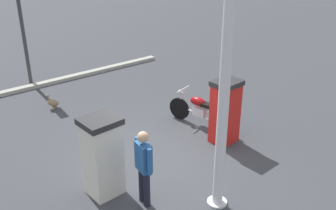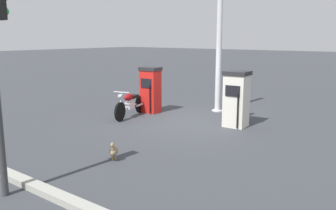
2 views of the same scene
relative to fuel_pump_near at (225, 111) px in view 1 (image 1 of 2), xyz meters
name	(u,v)px [view 1 (image 1 of 2)]	position (x,y,z in m)	size (l,w,h in m)	color
ground_plane	(159,156)	(0.42, 1.70, -0.83)	(120.00, 120.00, 0.00)	#383A3F
fuel_pump_near	(225,111)	(0.00, 0.00, 0.00)	(0.61, 0.73, 1.64)	red
fuel_pump_far	(102,156)	(0.00, 3.40, 0.03)	(0.70, 0.76, 1.70)	silver
motorcycle_near_pump	(200,110)	(0.98, -0.09, -0.38)	(2.01, 0.74, 0.95)	black
attendant_person	(144,164)	(-0.79, 2.95, 0.08)	(0.58, 0.24, 1.60)	#1E1E2D
wandering_duck	(53,102)	(4.40, 2.66, -0.61)	(0.42, 0.36, 0.45)	#847051
roadside_traffic_light	(20,10)	(6.72, 2.46, 1.69)	(0.39, 0.26, 3.69)	#38383A
canopy_support_pole	(224,100)	(-1.66, 1.81, 1.40)	(0.40, 0.40, 4.63)	silver
road_edge_kerb	(57,81)	(6.35, 1.70, -0.77)	(0.26, 8.13, 0.12)	#9E9E93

